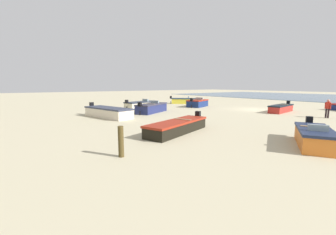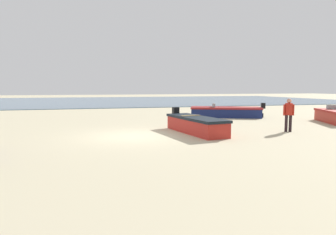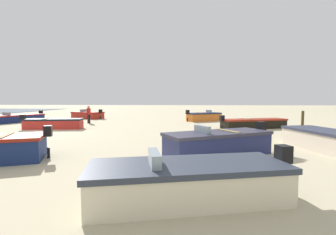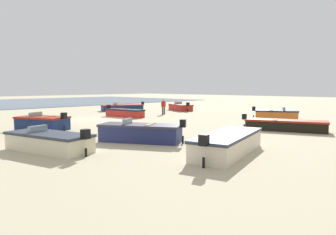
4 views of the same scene
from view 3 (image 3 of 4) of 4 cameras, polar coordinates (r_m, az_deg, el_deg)
The scene contains 10 objects.
ground_plane at distance 17.51m, azimuth -29.67°, elevation -3.51°, with size 160.00×160.00×0.00m, color #BAAF8C.
boat_navy_0 at distance 27.56m, azimuth -32.22°, elevation -0.18°, with size 5.28×3.54×1.06m.
boat_orange_1 at distance 24.98m, azimuth 8.43°, elevation 0.19°, with size 2.92×3.78×1.17m.
boat_red_3 at distance 29.55m, azimuth -18.43°, elevation 0.56°, with size 3.02×4.08×1.10m.
boat_red_6 at distance 20.04m, azimuth -25.44°, elevation -1.31°, with size 1.80×4.51×1.09m.
boat_cream_7 at distance 5.45m, azimuth 4.83°, elevation -14.75°, with size 2.55×4.65×1.14m.
boat_navy_8 at distance 9.79m, azimuth 11.75°, elevation -5.95°, with size 3.42×4.50×1.24m.
boat_black_9 at distance 19.54m, azimuth 19.49°, elevation -1.35°, with size 3.00×5.34×1.04m.
mooring_post_near_water at distance 23.19m, azimuth 29.19°, elevation -0.17°, with size 0.22×0.22×1.25m, color #493A1C.
beach_walker_foreground at distance 23.61m, azimuth -18.22°, elevation 1.03°, with size 0.53×0.42×1.62m.
Camera 3 is at (14.40, 9.72, 2.20)m, focal length 25.82 mm.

